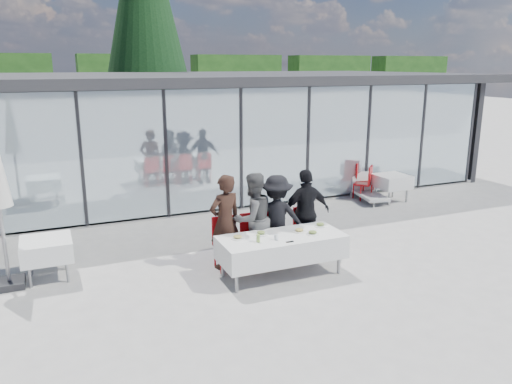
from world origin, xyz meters
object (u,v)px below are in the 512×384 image
spare_table_left (47,249)px  lounger (367,191)px  plate_a (238,237)px  diner_b (253,219)px  spare_chair_b (366,181)px  diner_chair_c (276,233)px  juice_bottle (258,238)px  diner_chair_b (253,236)px  plate_extra (313,233)px  plate_b (261,233)px  spare_table_right (392,182)px  plate_d (320,225)px  diner_d (306,213)px  plate_c (299,230)px  folded_eyeglasses (290,242)px  dining_table (281,247)px  diner_chair_a (225,240)px  diner_chair_d (305,229)px  diner_c (276,218)px  spare_chair_a (362,178)px  diner_a (225,222)px  conifer_tree (144,5)px

spare_table_left → lounger: bearing=15.1°
plate_a → lounger: 6.40m
diner_b → spare_chair_b: (4.73, 3.06, -0.35)m
diner_chair_c → plate_a: size_ratio=4.08×
juice_bottle → lounger: 6.37m
diner_chair_b → plate_extra: bearing=-47.5°
plate_b → spare_table_right: plate_b is taller
plate_d → spare_table_left: 4.98m
diner_d → plate_b: diner_d is taller
plate_d → plate_c: bearing=-165.0°
folded_eyeglasses → plate_a: bearing=146.4°
spare_table_right → plate_a: bearing=-151.0°
plate_b → diner_d: bearing=23.8°
diner_chair_b → spare_chair_b: same height
dining_table → spare_chair_b: (4.48, 3.80, -0.00)m
diner_b → folded_eyeglasses: size_ratio=12.69×
diner_chair_a → diner_chair_d: bearing=0.0°
plate_extra → juice_bottle: juice_bottle is taller
diner_c → plate_extra: (0.31, -0.87, -0.07)m
juice_bottle → plate_b: bearing=59.4°
diner_chair_a → plate_b: (0.50, -0.54, 0.24)m
dining_table → folded_eyeglasses: bearing=-91.7°
diner_chair_d → spare_chair_a: same height
juice_bottle → spare_chair_b: size_ratio=0.14×
juice_bottle → dining_table: bearing=14.4°
dining_table → diner_c: 0.84m
dining_table → plate_a: (-0.78, 0.17, 0.24)m
plate_extra → spare_table_right: bearing=38.2°
plate_extra → spare_table_left: bearing=160.2°
juice_bottle → diner_chair_d: bearing=32.1°
diner_c → diner_d: bearing=-160.1°
dining_table → diner_a: 1.15m
spare_table_left → spare_chair_b: (8.38, 2.33, -0.02)m
spare_chair_a → plate_d: bearing=-133.0°
juice_bottle → spare_table_left: size_ratio=0.16×
diner_chair_c → lounger: 5.22m
diner_chair_c → spare_chair_a: 5.57m
plate_a → plate_d: 1.70m
plate_c → dining_table: bearing=-169.2°
diner_b → diner_c: (0.49, 0.00, -0.04)m
diner_chair_d → plate_d: 0.59m
plate_extra → conifer_tree: size_ratio=0.02×
juice_bottle → spare_table_right: juice_bottle is taller
diner_b → diner_chair_c: diner_b is taller
diner_chair_d → folded_eyeglasses: diner_chair_d is taller
diner_chair_a → plate_extra: diner_chair_a is taller
dining_table → spare_chair_b: bearing=40.3°
diner_c → spare_table_right: (4.81, 2.66, -0.29)m
diner_b → diner_d: (1.14, 0.00, -0.01)m
plate_b → plate_c: 0.72m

